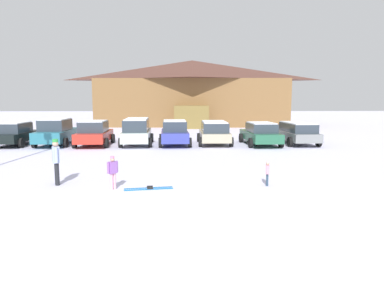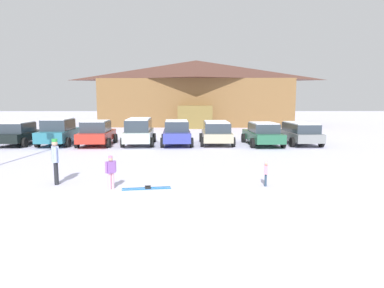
{
  "view_description": "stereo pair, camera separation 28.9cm",
  "coord_description": "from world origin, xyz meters",
  "views": [
    {
      "loc": [
        0.66,
        -7.52,
        3.09
      ],
      "look_at": [
        1.08,
        8.06,
        1.03
      ],
      "focal_mm": 32.0,
      "sensor_mm": 36.0,
      "label": 1
    },
    {
      "loc": [
        0.95,
        -7.53,
        3.09
      ],
      "look_at": [
        1.08,
        8.06,
        1.03
      ],
      "focal_mm": 32.0,
      "sensor_mm": 36.0,
      "label": 2
    }
  ],
  "objects": [
    {
      "name": "skier_child_in_purple_jacket",
      "position": [
        -1.74,
        3.98,
        0.66
      ],
      "size": [
        0.32,
        0.34,
        1.16
      ],
      "color": "#EAAABE",
      "rests_on": "ground"
    },
    {
      "name": "parked_silver_wagon",
      "position": [
        -2.46,
        15.57,
        0.95
      ],
      "size": [
        2.26,
        4.57,
        1.79
      ],
      "color": "#B5C7BD",
      "rests_on": "ground"
    },
    {
      "name": "parked_beige_suv",
      "position": [
        2.8,
        15.73,
        0.86
      ],
      "size": [
        2.26,
        4.23,
        1.58
      ],
      "color": "#ADA589",
      "rests_on": "ground"
    },
    {
      "name": "ski_lodge",
      "position": [
        1.76,
        33.81,
        3.86
      ],
      "size": [
        22.33,
        11.31,
        7.62
      ],
      "color": "brown",
      "rests_on": "ground"
    },
    {
      "name": "parked_black_sedan",
      "position": [
        -10.56,
        15.53,
        0.79
      ],
      "size": [
        2.14,
        4.21,
        1.56
      ],
      "color": "black",
      "rests_on": "ground"
    },
    {
      "name": "skier_child_in_pink_snowsuit",
      "position": [
        3.68,
        4.38,
        0.5
      ],
      "size": [
        0.17,
        0.32,
        0.89
      ],
      "color": "#2C4156",
      "rests_on": "ground"
    },
    {
      "name": "parked_blue_hatchback",
      "position": [
        0.1,
        15.35,
        0.84
      ],
      "size": [
        2.25,
        4.13,
        1.69
      ],
      "color": "#353E9B",
      "rests_on": "ground"
    },
    {
      "name": "ground",
      "position": [
        0.0,
        0.0,
        0.0
      ],
      "size": [
        160.0,
        160.0,
        0.0
      ],
      "primitive_type": "plane",
      "color": "silver"
    },
    {
      "name": "parked_grey_wagon",
      "position": [
        8.51,
        15.63,
        0.83
      ],
      "size": [
        2.27,
        4.42,
        1.51
      ],
      "color": "gray",
      "rests_on": "ground"
    },
    {
      "name": "skier_adult_in_blue_parka",
      "position": [
        -3.9,
        4.71,
        0.94
      ],
      "size": [
        0.38,
        0.58,
        1.67
      ],
      "color": "black",
      "rests_on": "ground"
    },
    {
      "name": "parked_red_sedan",
      "position": [
        -5.25,
        15.25,
        0.84
      ],
      "size": [
        2.33,
        4.15,
        1.68
      ],
      "color": "red",
      "rests_on": "ground"
    },
    {
      "name": "parked_green_coupe",
      "position": [
        5.89,
        15.28,
        0.79
      ],
      "size": [
        2.37,
        4.59,
        1.54
      ],
      "color": "#266345",
      "rests_on": "ground"
    },
    {
      "name": "parked_teal_hatchback",
      "position": [
        -7.89,
        15.69,
        0.89
      ],
      "size": [
        2.3,
        4.66,
        1.78
      ],
      "color": "#286F81",
      "rests_on": "ground"
    },
    {
      "name": "pair_of_skis",
      "position": [
        -0.53,
        4.04,
        0.02
      ],
      "size": [
        1.7,
        0.54,
        0.08
      ],
      "color": "#1769B0",
      "rests_on": "ground"
    }
  ]
}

